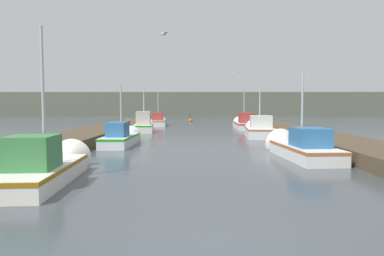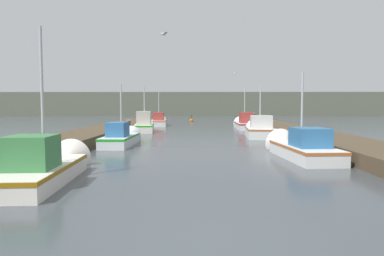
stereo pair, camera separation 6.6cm
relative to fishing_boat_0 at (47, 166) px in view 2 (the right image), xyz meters
name	(u,v)px [view 2 (the right image)]	position (x,y,z in m)	size (l,w,h in m)	color
ground_plane	(207,252)	(4.32, -4.67, -0.39)	(200.00, 200.00, 0.00)	#3D4449
dock_left	(90,135)	(-2.31, 11.33, -0.13)	(2.94, 40.00, 0.52)	#4C3D2B
dock_right	(308,135)	(10.95, 11.33, -0.13)	(2.94, 40.00, 0.52)	#4C3D2B
distant_shore_ridge	(196,104)	(4.32, 65.11, 1.94)	(120.00, 16.00, 4.67)	#565B4C
fishing_boat_0	(47,166)	(0.00, 0.00, 0.00)	(1.73, 4.97, 4.62)	silver
fishing_boat_1	(299,147)	(8.33, 4.36, 0.00)	(1.82, 5.12, 3.83)	silver
fishing_boat_2	(122,137)	(0.27, 8.49, 0.00)	(1.41, 4.63, 3.52)	silver
fishing_boat_3	(259,130)	(8.40, 13.32, 0.06)	(2.07, 4.77, 3.91)	silver
fishing_boat_4	(145,125)	(0.08, 17.75, 0.13)	(1.86, 5.17, 3.84)	silver
fishing_boat_5	(244,123)	(8.59, 21.87, 0.04)	(1.69, 6.46, 4.10)	silver
fishing_boat_6	(159,121)	(0.34, 26.11, 0.04)	(1.86, 5.91, 3.89)	silver
mooring_piling_0	(129,127)	(-0.72, 15.48, 0.12)	(0.27, 0.27, 1.01)	#473523
mooring_piling_1	(253,120)	(9.65, 23.04, 0.29)	(0.29, 0.29, 1.36)	#473523
channel_buoy	(191,120)	(3.62, 34.15, -0.25)	(0.50, 0.50, 1.00)	#BF6513
seagull_lead	(163,34)	(2.63, 7.03, 5.05)	(0.43, 0.51, 0.12)	white
seagull_1	(235,74)	(7.34, 18.81, 4.27)	(0.56, 0.30, 0.12)	white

